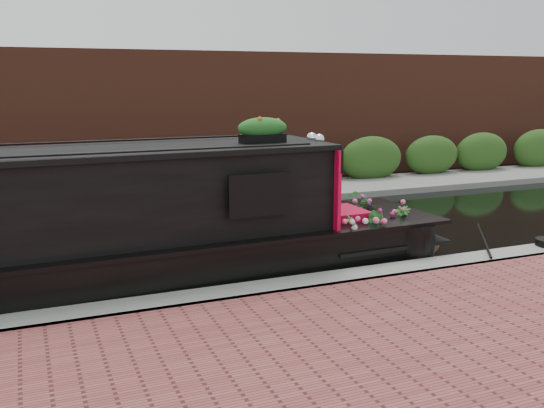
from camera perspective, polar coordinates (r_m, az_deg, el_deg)
name	(u,v)px	position (r m, az deg, el deg)	size (l,w,h in m)	color
ground	(219,244)	(11.93, -5.01, -3.78)	(80.00, 80.00, 0.00)	black
near_bank_coping	(287,300)	(8.99, 1.40, -8.99)	(40.00, 0.60, 0.50)	gray
far_bank_path	(170,204)	(15.88, -9.57, 0.00)	(40.00, 2.40, 0.34)	gray
far_hedge	(163,198)	(16.75, -10.27, 0.58)	(40.00, 1.10, 2.80)	#284E1A
far_brick_wall	(148,186)	(18.77, -11.64, 1.71)	(40.00, 1.00, 8.00)	brown
narrowboat	(61,243)	(9.37, -19.24, -3.44)	(12.01, 2.44, 2.80)	black
rope_fender	(425,241)	(11.74, 14.17, -3.40)	(0.38, 0.38, 0.42)	brown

